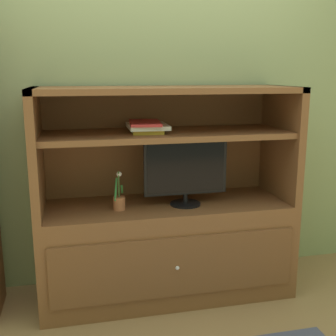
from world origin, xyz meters
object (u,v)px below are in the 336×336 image
object	(u,v)px
media_console	(166,228)
tv_monitor	(186,171)
potted_plant	(119,201)
magazine_stack	(147,127)

from	to	relation	value
media_console	tv_monitor	size ratio (longest dim) A/B	3.04
potted_plant	magazine_stack	bearing A→B (deg)	18.02
media_console	magazine_stack	bearing A→B (deg)	-176.76
potted_plant	tv_monitor	bearing A→B (deg)	0.89
tv_monitor	media_console	bearing A→B (deg)	151.37
tv_monitor	potted_plant	world-z (taller)	tv_monitor
media_console	potted_plant	world-z (taller)	media_console
media_console	potted_plant	bearing A→B (deg)	-167.70
magazine_stack	tv_monitor	bearing A→B (deg)	-12.93
potted_plant	magazine_stack	xyz separation A→B (m)	(0.19, 0.06, 0.46)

